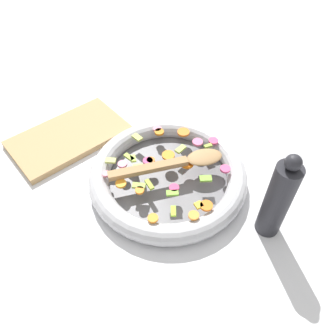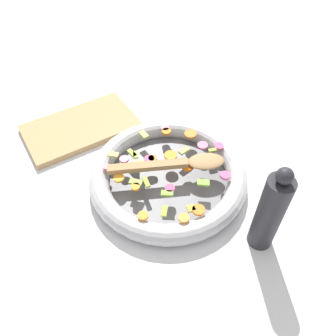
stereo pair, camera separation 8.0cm
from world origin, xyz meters
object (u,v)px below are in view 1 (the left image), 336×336
wooden_spoon (179,162)px  pepper_mill (278,199)px  skillet (168,175)px  cutting_board (69,136)px

wooden_spoon → pepper_mill: (-0.06, 0.24, 0.04)m
skillet → wooden_spoon: 0.05m
wooden_spoon → cutting_board: wooden_spoon is taller
pepper_mill → cutting_board: 0.60m
pepper_mill → cutting_board: (0.19, -0.56, -0.10)m
skillet → cutting_board: size_ratio=1.25×
pepper_mill → wooden_spoon: bearing=-77.0°
wooden_spoon → pepper_mill: size_ratio=1.17×
wooden_spoon → pepper_mill: pepper_mill is taller
pepper_mill → cutting_board: pepper_mill is taller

